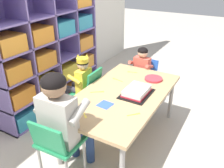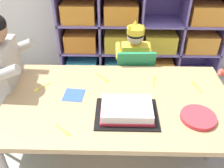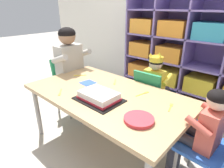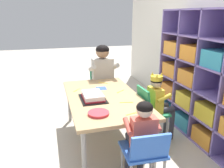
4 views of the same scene
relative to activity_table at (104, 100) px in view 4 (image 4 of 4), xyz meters
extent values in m
plane|color=#BCB2A3|center=(0.00, 0.00, -0.53)|extent=(16.00, 16.00, 0.00)
cube|color=silver|center=(0.00, 1.43, 0.80)|extent=(5.49, 0.10, 2.66)
cube|color=#7F6BB2|center=(0.23, 1.36, 0.24)|extent=(1.66, 0.01, 1.53)
cube|color=#7F6BB2|center=(-0.59, 1.19, 0.24)|extent=(0.02, 0.36, 1.53)
cube|color=#7F6BB2|center=(-0.18, 1.19, 0.24)|extent=(0.02, 0.36, 1.53)
cube|color=#7F6BB2|center=(0.23, 1.19, 0.24)|extent=(0.02, 0.36, 1.53)
cube|color=#7F6BB2|center=(0.23, 1.19, -0.52)|extent=(1.66, 0.36, 0.02)
cube|color=#7F6BB2|center=(0.23, 1.19, -0.21)|extent=(1.66, 0.36, 0.02)
cube|color=#7F6BB2|center=(0.23, 1.19, 0.09)|extent=(1.66, 0.36, 0.02)
cube|color=#7F6BB2|center=(0.23, 1.19, 0.39)|extent=(1.66, 0.36, 0.02)
cube|color=#7F6BB2|center=(0.23, 1.19, 0.70)|extent=(1.66, 0.36, 0.02)
cube|color=#7F6BB2|center=(0.23, 1.19, 1.00)|extent=(1.66, 0.36, 0.02)
cube|color=teal|center=(-0.39, 1.17, -0.41)|extent=(0.32, 0.29, 0.18)
cube|color=teal|center=(0.02, 1.17, -0.41)|extent=(0.32, 0.29, 0.18)
cube|color=orange|center=(0.43, 1.17, -0.41)|extent=(0.32, 0.29, 0.18)
cube|color=orange|center=(-0.39, 1.17, -0.11)|extent=(0.32, 0.29, 0.18)
cube|color=yellow|center=(0.02, 1.17, -0.11)|extent=(0.32, 0.29, 0.18)
cube|color=yellow|center=(0.43, 1.17, -0.11)|extent=(0.32, 0.29, 0.18)
cube|color=orange|center=(-0.39, 1.17, 0.19)|extent=(0.32, 0.29, 0.18)
cube|color=orange|center=(0.02, 1.17, 0.19)|extent=(0.32, 0.29, 0.18)
cube|color=orange|center=(-0.39, 1.17, 0.49)|extent=(0.32, 0.29, 0.18)
cube|color=orange|center=(0.02, 1.17, 0.49)|extent=(0.32, 0.29, 0.18)
cube|color=teal|center=(0.43, 1.17, 0.49)|extent=(0.32, 0.29, 0.18)
cube|color=tan|center=(0.00, 0.00, 0.03)|extent=(1.43, 0.80, 0.03)
cylinder|color=#9E9993|center=(-0.66, -0.34, -0.26)|extent=(0.04, 0.04, 0.54)
cylinder|color=#9E9993|center=(0.66, -0.34, -0.26)|extent=(0.04, 0.04, 0.54)
cylinder|color=#9E9993|center=(-0.66, 0.34, -0.26)|extent=(0.04, 0.04, 0.54)
cylinder|color=#9E9993|center=(0.66, 0.34, -0.26)|extent=(0.04, 0.04, 0.54)
cube|color=#238451|center=(0.13, 0.58, -0.17)|extent=(0.33, 0.30, 0.03)
cube|color=#238451|center=(0.14, 0.44, 0.00)|extent=(0.29, 0.08, 0.30)
cylinder|color=gray|center=(0.26, 0.70, -0.35)|extent=(0.02, 0.02, 0.35)
cylinder|color=gray|center=(0.00, 0.69, -0.35)|extent=(0.02, 0.02, 0.35)
cylinder|color=gray|center=(0.26, 0.47, -0.35)|extent=(0.02, 0.02, 0.35)
cylinder|color=gray|center=(0.01, 0.46, -0.35)|extent=(0.02, 0.02, 0.35)
cube|color=yellow|center=(0.13, 0.59, -0.01)|extent=(0.21, 0.12, 0.29)
sphere|color=#DBB293|center=(0.13, 0.59, 0.20)|extent=(0.13, 0.13, 0.13)
ellipsoid|color=black|center=(0.13, 0.59, 0.22)|extent=(0.14, 0.14, 0.10)
cylinder|color=yellow|center=(0.13, 0.59, 0.25)|extent=(0.14, 0.14, 0.05)
cone|color=yellow|center=(0.13, 0.65, 0.30)|extent=(0.04, 0.04, 0.04)
cone|color=yellow|center=(0.19, 0.56, 0.30)|extent=(0.04, 0.04, 0.04)
cone|color=yellow|center=(0.08, 0.56, 0.30)|extent=(0.04, 0.04, 0.04)
cylinder|color=#33333D|center=(0.19, 0.69, -0.13)|extent=(0.08, 0.21, 0.07)
cylinder|color=#33333D|center=(0.06, 0.69, -0.13)|extent=(0.08, 0.21, 0.07)
cylinder|color=#33333D|center=(0.19, 0.80, -0.34)|extent=(0.06, 0.06, 0.37)
cylinder|color=#33333D|center=(0.06, 0.79, -0.34)|extent=(0.06, 0.06, 0.37)
cylinder|color=yellow|center=(0.25, 0.63, 0.05)|extent=(0.05, 0.17, 0.10)
cylinder|color=yellow|center=(0.00, 0.62, 0.05)|extent=(0.05, 0.17, 0.10)
cube|color=#238451|center=(-0.77, 0.18, -0.10)|extent=(0.32, 0.36, 0.03)
cube|color=#238451|center=(-0.92, 0.17, 0.04)|extent=(0.07, 0.32, 0.25)
cylinder|color=gray|center=(-0.64, 0.04, -0.32)|extent=(0.02, 0.02, 0.42)
cylinder|color=gray|center=(-0.66, 0.33, -0.32)|extent=(0.02, 0.02, 0.42)
cylinder|color=gray|center=(-0.89, 0.03, -0.32)|extent=(0.02, 0.02, 0.42)
cylinder|color=gray|center=(-0.90, 0.32, -0.32)|extent=(0.02, 0.02, 0.42)
cube|color=#B2ADA3|center=(-0.77, 0.18, 0.12)|extent=(0.17, 0.31, 0.42)
sphere|color=#997051|center=(-0.77, 0.18, 0.43)|extent=(0.19, 0.19, 0.19)
ellipsoid|color=black|center=(-0.77, 0.18, 0.46)|extent=(0.19, 0.19, 0.14)
cylinder|color=navy|center=(-0.62, 0.10, -0.06)|extent=(0.30, 0.11, 0.10)
cylinder|color=navy|center=(-0.63, 0.28, -0.06)|extent=(0.30, 0.11, 0.10)
cylinder|color=navy|center=(-0.47, 0.10, -0.31)|extent=(0.08, 0.08, 0.44)
cylinder|color=navy|center=(-0.48, 0.28, -0.31)|extent=(0.08, 0.08, 0.44)
cylinder|color=#B2ADA3|center=(-0.71, 0.01, 0.21)|extent=(0.25, 0.07, 0.14)
cylinder|color=#B2ADA3|center=(-0.72, 0.35, 0.21)|extent=(0.25, 0.07, 0.14)
cube|color=blue|center=(0.82, 0.14, -0.16)|extent=(0.35, 0.37, 0.03)
cube|color=blue|center=(0.98, 0.13, -0.03)|extent=(0.07, 0.32, 0.22)
cylinder|color=gray|center=(0.70, 0.29, -0.35)|extent=(0.02, 0.02, 0.36)
cylinder|color=gray|center=(0.68, 0.00, -0.35)|extent=(0.02, 0.02, 0.36)
cube|color=#D15647|center=(0.82, 0.14, 0.00)|extent=(0.12, 0.22, 0.29)
sphere|color=#DBB293|center=(0.82, 0.14, 0.21)|extent=(0.13, 0.13, 0.13)
ellipsoid|color=black|center=(0.82, 0.14, 0.23)|extent=(0.14, 0.14, 0.10)
cylinder|color=#33333D|center=(0.72, 0.20, -0.12)|extent=(0.21, 0.08, 0.07)
cylinder|color=#33333D|center=(0.72, 0.08, -0.12)|extent=(0.21, 0.08, 0.07)
cylinder|color=#33333D|center=(0.62, 0.21, -0.34)|extent=(0.06, 0.06, 0.38)
cylinder|color=#33333D|center=(0.61, 0.08, -0.34)|extent=(0.06, 0.06, 0.38)
cylinder|color=#D15647|center=(0.79, 0.26, 0.06)|extent=(0.18, 0.05, 0.10)
cylinder|color=#D15647|center=(0.77, 0.01, 0.06)|extent=(0.18, 0.05, 0.10)
cube|color=black|center=(0.05, -0.14, 0.05)|extent=(0.37, 0.27, 0.01)
cube|color=white|center=(0.05, -0.14, 0.08)|extent=(0.29, 0.20, 0.06)
cube|color=red|center=(0.05, -0.14, 0.06)|extent=(0.30, 0.22, 0.02)
cylinder|color=#DB333D|center=(0.46, -0.16, 0.06)|extent=(0.20, 0.20, 0.02)
cube|color=#3356B7|center=(-0.29, 0.04, 0.05)|extent=(0.14, 0.14, 0.00)
cube|color=yellow|center=(0.54, 0.12, 0.05)|extent=(0.03, 0.09, 0.00)
cube|color=yellow|center=(0.52, 0.18, 0.05)|extent=(0.03, 0.04, 0.00)
cube|color=yellow|center=(0.24, 0.17, 0.05)|extent=(0.03, 0.11, 0.00)
cube|color=yellow|center=(0.26, 0.24, 0.05)|extent=(0.03, 0.04, 0.00)
cube|color=yellow|center=(-0.32, -0.25, 0.05)|extent=(0.07, 0.07, 0.00)
cube|color=yellow|center=(-0.27, -0.30, 0.05)|extent=(0.04, 0.04, 0.00)
cube|color=yellow|center=(-0.50, 0.13, 0.05)|extent=(0.07, 0.08, 0.00)
cube|color=yellow|center=(-0.54, 0.08, 0.05)|extent=(0.04, 0.04, 0.00)
cube|color=yellow|center=(-0.12, 0.25, 0.05)|extent=(0.07, 0.09, 0.00)
cube|color=yellow|center=(-0.08, 0.20, 0.05)|extent=(0.04, 0.04, 0.00)
camera|label=1|loc=(-1.92, -0.97, 1.23)|focal=38.24mm
camera|label=2|loc=(-0.01, -1.20, 1.04)|focal=39.64mm
camera|label=3|loc=(1.02, -1.04, 0.75)|focal=29.87mm
camera|label=4|loc=(2.34, -0.57, 0.95)|focal=36.00mm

